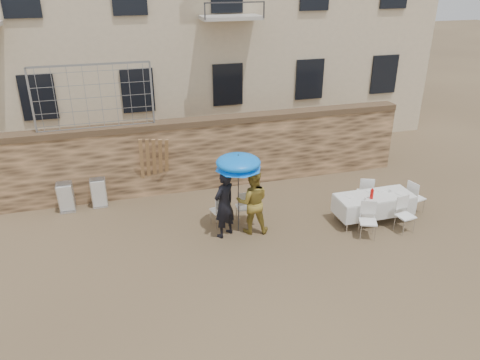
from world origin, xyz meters
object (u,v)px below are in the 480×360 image
object	(u,v)px
man_suit	(224,204)
table_chair_front_right	(406,215)
soda_bottle	(372,194)
table_chair_side	(416,197)
umbrella	(238,165)
woman_dress	(252,202)
banquet_table	(375,197)
couple_chair_right	(244,206)
chair_stack_right	(99,191)
table_chair_front_left	(368,221)
couple_chair_left	(219,209)
chair_stack_left	(66,194)
table_chair_back	(365,192)

from	to	relation	value
man_suit	table_chair_front_right	distance (m)	4.75
soda_bottle	table_chair_side	size ratio (longest dim) A/B	0.27
man_suit	umbrella	bearing A→B (deg)	161.66
soda_bottle	table_chair_side	distance (m)	1.67
woman_dress	banquet_table	bearing A→B (deg)	-173.09
couple_chair_right	banquet_table	distance (m)	3.53
soda_bottle	chair_stack_right	xyz separation A→B (m)	(-6.99, 3.19, -0.45)
table_chair_front_left	umbrella	bearing A→B (deg)	-179.18
couple_chair_left	soda_bottle	size ratio (longest dim) A/B	3.69
umbrella	chair_stack_left	distance (m)	5.29
man_suit	soda_bottle	world-z (taller)	man_suit
soda_bottle	table_chair_front_right	size ratio (longest dim) A/B	0.27
man_suit	banquet_table	world-z (taller)	man_suit
umbrella	table_chair_side	xyz separation A→B (m)	(5.10, -0.37, -1.42)
couple_chair_left	umbrella	bearing A→B (deg)	118.86
woman_dress	table_chair_front_left	xyz separation A→B (m)	(2.75, -1.12, -0.39)
couple_chair_right	table_chair_front_left	bearing A→B (deg)	150.40
banquet_table	table_chair_front_right	world-z (taller)	table_chair_front_right
man_suit	table_chair_back	distance (m)	4.34
soda_bottle	couple_chair_left	bearing A→B (deg)	164.66
man_suit	table_chair_front_left	xyz separation A→B (m)	(3.50, -1.12, -0.43)
man_suit	table_chair_front_right	bearing A→B (deg)	133.94
table_chair_side	chair_stack_right	size ratio (longest dim) A/B	1.04
chair_stack_left	chair_stack_right	xyz separation A→B (m)	(0.90, 0.00, 0.00)
umbrella	man_suit	bearing A→B (deg)	-165.96
table_chair_front_left	table_chair_side	world-z (taller)	same
umbrella	banquet_table	size ratio (longest dim) A/B	0.96
couple_chair_left	table_chair_back	xyz separation A→B (m)	(4.30, -0.12, 0.00)
table_chair_front_left	table_chair_back	bearing A→B (deg)	85.00
couple_chair_left	table_chair_side	size ratio (longest dim) A/B	1.00
couple_chair_left	table_chair_front_right	xyz separation A→B (m)	(4.60, -1.67, 0.00)
umbrella	table_chair_side	size ratio (longest dim) A/B	2.10
table_chair_side	table_chair_front_left	bearing A→B (deg)	100.09
banquet_table	soda_bottle	xyz separation A→B (m)	(-0.20, -0.15, 0.17)
banquet_table	soda_bottle	world-z (taller)	soda_bottle
soda_bottle	umbrella	bearing A→B (deg)	169.96
chair_stack_left	table_chair_back	bearing A→B (deg)	-15.15
umbrella	banquet_table	world-z (taller)	umbrella
couple_chair_right	chair_stack_left	size ratio (longest dim) A/B	1.04
soda_bottle	table_chair_front_right	world-z (taller)	soda_bottle
soda_bottle	chair_stack_right	distance (m)	7.70
woman_dress	couple_chair_left	size ratio (longest dim) A/B	1.81
couple_chair_left	couple_chair_right	size ratio (longest dim) A/B	1.00
table_chair_front_right	couple_chair_right	bearing A→B (deg)	147.47
couple_chair_right	woman_dress	bearing A→B (deg)	96.41
table_chair_front_left	woman_dress	bearing A→B (deg)	-179.86
soda_bottle	table_chair_back	size ratio (longest dim) A/B	0.27
couple_chair_left	banquet_table	world-z (taller)	couple_chair_left
chair_stack_right	umbrella	bearing A→B (deg)	-36.43
table_chair_back	chair_stack_left	world-z (taller)	table_chair_back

